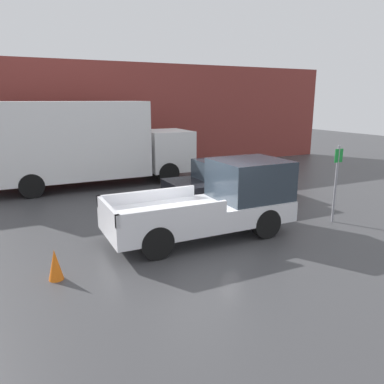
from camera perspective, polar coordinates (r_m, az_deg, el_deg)
name	(u,v)px	position (r m, az deg, el deg)	size (l,w,h in m)	color
ground_plane	(201,239)	(10.05, 1.31, -7.25)	(60.00, 60.00, 0.00)	#3D3D3F
building_wall	(101,117)	(19.76, -13.63, 10.98)	(28.00, 0.15, 5.47)	brown
pickup_truck	(218,201)	(10.21, 3.99, -1.37)	(5.04, 1.94, 2.00)	silver
car	(230,180)	(13.70, 5.78, 1.84)	(4.56, 1.97, 1.52)	black
delivery_truck	(79,143)	(16.35, -16.85, 7.23)	(8.93, 2.44, 3.55)	white
parking_sign	(336,179)	(11.91, 21.10, 1.79)	(0.30, 0.07, 2.33)	gray
newspaper_box	(160,158)	(20.54, -4.88, 5.18)	(0.45, 0.40, 1.03)	gold
traffic_cone	(55,265)	(8.32, -20.13, -10.35)	(0.31, 0.31, 0.66)	orange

